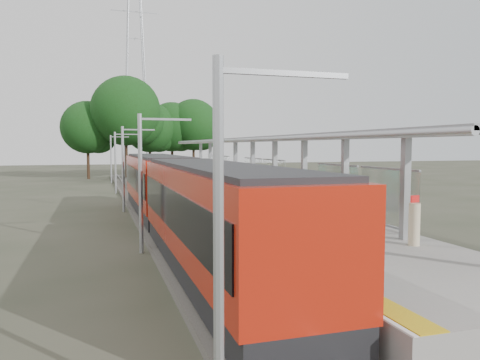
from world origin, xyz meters
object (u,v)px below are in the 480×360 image
Objects in this scene: bench_far at (222,176)px; litter_bin at (299,202)px; bench_mid at (243,183)px; bench_near at (344,208)px; train at (177,193)px; info_pillar_far at (199,175)px; info_pillar_near at (414,224)px.

bench_far is 18.49m from litter_bin.
bench_mid is 1.12× the size of bench_far.
bench_near is at bearing -98.05° from bench_mid.
train is 6.16m from litter_bin.
bench_far is 2.55m from info_pillar_far.
bench_near is at bearing -31.06° from train.
bench_mid is (0.09, 14.15, -0.01)m from bench_near.
info_pillar_far is at bearing -163.74° from bench_far.
bench_far is at bearing 69.32° from train.
train reaches higher than litter_bin.
info_pillar_near is (-0.15, -18.62, 0.09)m from bench_mid.
info_pillar_near is 25.96m from info_pillar_far.
info_pillar_near is 0.89× the size of info_pillar_far.
bench_far is (0.85, 22.60, -0.08)m from bench_near.
info_pillar_near is (-0.06, -4.47, 0.08)m from bench_near.
bench_near is 22.62m from bench_far.
bench_mid reaches higher than bench_far.
train reaches higher than info_pillar_far.
bench_mid is at bearing 83.02° from info_pillar_near.
bench_far is at bearing 46.38° from info_pillar_far.
train is at bearing -121.31° from bench_far.
train is at bearing 162.19° from bench_near.
bench_far is at bearing 101.09° from bench_near.
litter_bin is (-0.24, -10.01, -0.19)m from bench_mid.
train is at bearing -85.85° from info_pillar_far.
litter_bin is at bearing 3.44° from train.
train is at bearing -176.56° from litter_bin.
info_pillar_near is at bearing -67.53° from info_pillar_far.
bench_far is at bearing 81.56° from info_pillar_near.
litter_bin is at bearing -66.33° from info_pillar_far.
bench_far is 27.09m from info_pillar_near.
info_pillar_far is at bearing 94.19° from litter_bin.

